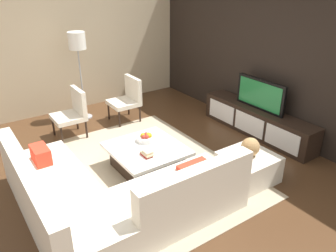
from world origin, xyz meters
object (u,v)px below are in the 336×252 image
Objects in this scene: floor_lamp at (77,46)px; coffee_table at (147,158)px; media_console at (257,121)px; fruit_bowl at (146,138)px; ottoman at (248,167)px; decorative_ball at (250,147)px; sectional_couch at (106,197)px; accent_chair_far at (128,97)px; accent_chair_near at (73,111)px; book_stack at (147,153)px; television at (260,94)px.

coffee_table is at bearing 0.28° from floor_lamp.
fruit_bowl is (-0.28, -2.19, 0.18)m from media_console.
ottoman is 2.69× the size of decorative_ball.
media_console is 2.19× the size of coffee_table.
sectional_couch reaches higher than ottoman.
sectional_couch is at bearing -28.82° from accent_chair_far.
floor_lamp is 2.47m from fruit_bowl.
accent_chair_near reaches higher than fruit_bowl.
floor_lamp is (-3.05, 0.94, 1.18)m from sectional_couch.
sectional_couch is 2.42m from accent_chair_near.
media_console is at bearing 127.48° from ottoman.
decorative_ball is at bearing 17.18° from floor_lamp.
floor_lamp is 6.15× the size of fruit_bowl.
ottoman reaches higher than coffee_table.
fruit_bowl is 1.08× the size of decorative_ball.
fruit_bowl is (-0.18, 0.10, 0.23)m from coffee_table.
accent_chair_near is 1.99m from book_stack.
accent_chair_near is at bearing -123.66° from television.
television is at bearing 45.06° from accent_chair_far.
book_stack is at bearing -125.04° from ottoman.
coffee_table is at bearing -134.61° from decorative_ball.
decorative_ball is (3.47, 1.07, -0.93)m from floor_lamp.
television is 4.00× the size of decorative_ball.
floor_lamp is at bearing -177.11° from fruit_bowl.
accent_chair_near is 3.35× the size of decorative_ball.
ottoman is at bearing -52.52° from media_console.
media_console is 3.29m from sectional_couch.
ottoman is (3.47, 1.07, -1.26)m from floor_lamp.
accent_chair_far reaches higher than book_stack.
fruit_bowl is at bearing -97.23° from television.
decorative_ball is at bearing -52.52° from media_console.
television is 2.37m from coffee_table.
accent_chair_far is at bearing 158.56° from book_stack.
accent_chair_far is 2.19m from book_stack.
fruit_bowl is 1.56m from decorative_ball.
television is at bearing 127.47° from decorative_ball.
media_console is 0.52m from television.
book_stack is at bearing 16.63° from accent_chair_near.
fruit_bowl is 0.32× the size of accent_chair_far.
media_console is at bearing 45.05° from accent_chair_far.
sectional_couch reaches higher than media_console.
coffee_table is 0.62× the size of floor_lamp.
sectional_couch is 3.40m from floor_lamp.
accent_chair_near is 0.50× the size of floor_lamp.
accent_chair_far is (-1.92, -1.62, -0.29)m from television.
sectional_couch is 2.78× the size of accent_chair_near.
coffee_table is (-0.10, -2.30, -0.57)m from television.
floor_lamp is at bearing 162.89° from sectional_couch.
fruit_bowl is 1.74m from accent_chair_far.
television is 3.34m from accent_chair_near.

